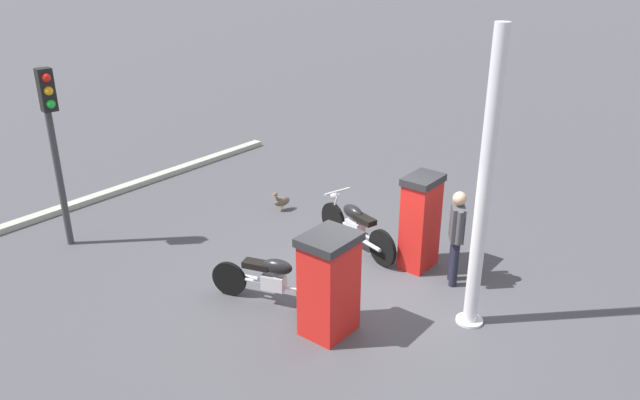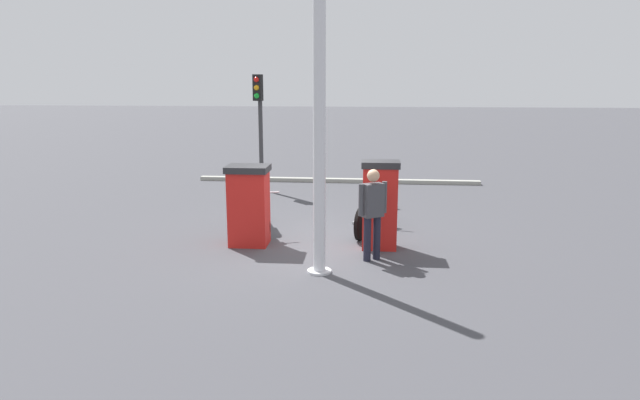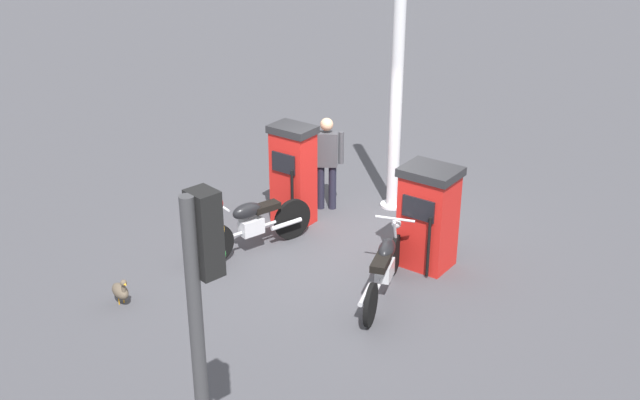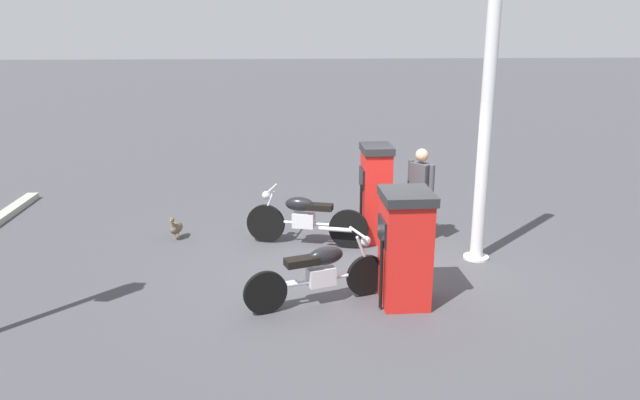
# 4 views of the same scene
# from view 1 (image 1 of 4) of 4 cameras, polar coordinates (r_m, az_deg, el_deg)

# --- Properties ---
(ground_plane) EXTENTS (120.00, 120.00, 0.00)m
(ground_plane) POSITION_cam_1_polar(r_m,az_deg,el_deg) (10.11, 4.12, -8.29)
(ground_plane) COLOR #424247
(fuel_pump_near) EXTENTS (0.55, 0.70, 1.66)m
(fuel_pump_near) POSITION_cam_1_polar(r_m,az_deg,el_deg) (10.53, 9.23, -1.98)
(fuel_pump_near) COLOR red
(fuel_pump_near) RESTS_ON ground
(fuel_pump_far) EXTENTS (0.69, 0.80, 1.54)m
(fuel_pump_far) POSITION_cam_1_polar(r_m,az_deg,el_deg) (8.72, 0.82, -7.75)
(fuel_pump_far) COLOR red
(fuel_pump_far) RESTS_ON ground
(motorcycle_near_pump) EXTENTS (2.02, 0.79, 0.97)m
(motorcycle_near_pump) POSITION_cam_1_polar(r_m,az_deg,el_deg) (11.15, 3.30, -2.38)
(motorcycle_near_pump) COLOR black
(motorcycle_near_pump) RESTS_ON ground
(motorcycle_far_pump) EXTENTS (1.93, 0.82, 0.93)m
(motorcycle_far_pump) POSITION_cam_1_polar(r_m,az_deg,el_deg) (9.54, -4.38, -7.19)
(motorcycle_far_pump) COLOR black
(motorcycle_far_pump) RESTS_ON ground
(attendant_person) EXTENTS (0.39, 0.52, 1.62)m
(attendant_person) POSITION_cam_1_polar(r_m,az_deg,el_deg) (10.09, 12.49, -2.91)
(attendant_person) COLOR #1E1E2D
(attendant_person) RESTS_ON ground
(wandering_duck) EXTENTS (0.27, 0.43, 0.44)m
(wandering_duck) POSITION_cam_1_polar(r_m,az_deg,el_deg) (12.84, -3.57, -0.08)
(wandering_duck) COLOR brown
(wandering_duck) RESTS_ON ground
(roadside_traffic_light) EXTENTS (0.39, 0.27, 3.28)m
(roadside_traffic_light) POSITION_cam_1_polar(r_m,az_deg,el_deg) (11.58, -23.52, 6.18)
(roadside_traffic_light) COLOR #38383A
(roadside_traffic_light) RESTS_ON ground
(canopy_support_pole) EXTENTS (0.40, 0.40, 4.31)m
(canopy_support_pole) POSITION_cam_1_polar(r_m,az_deg,el_deg) (8.63, 14.88, 0.72)
(canopy_support_pole) COLOR silver
(canopy_support_pole) RESTS_ON ground
(road_edge_kerb) EXTENTS (0.26, 8.73, 0.12)m
(road_edge_kerb) POSITION_cam_1_polar(r_m,az_deg,el_deg) (14.52, -17.89, 0.98)
(road_edge_kerb) COLOR #9E9E93
(road_edge_kerb) RESTS_ON ground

